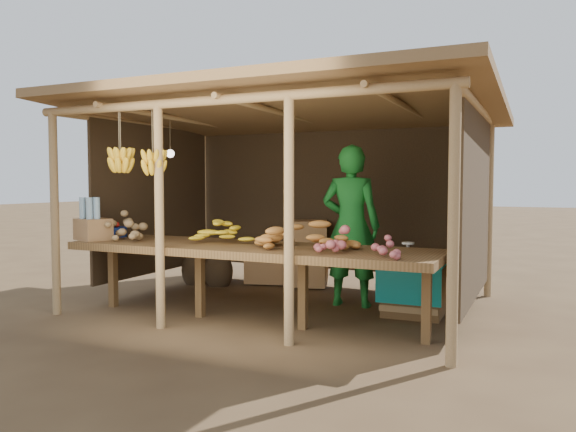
% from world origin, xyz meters
% --- Properties ---
extents(ground, '(60.00, 60.00, 0.00)m').
position_xyz_m(ground, '(0.00, 0.00, 0.00)').
color(ground, brown).
rests_on(ground, ground).
extents(stall_structure, '(4.70, 3.50, 2.43)m').
position_xyz_m(stall_structure, '(-0.05, 0.12, 1.93)').
color(stall_structure, tan).
rests_on(stall_structure, ground).
extents(counter, '(3.90, 1.05, 0.80)m').
position_xyz_m(counter, '(0.00, -0.95, 0.74)').
color(counter, brown).
rests_on(counter, ground).
extents(potato_heap, '(1.01, 0.80, 0.36)m').
position_xyz_m(potato_heap, '(-1.61, -0.99, 0.98)').
color(potato_heap, '#9D7D51').
rests_on(potato_heap, counter).
extents(sweet_potato_heap, '(1.01, 0.68, 0.36)m').
position_xyz_m(sweet_potato_heap, '(0.65, -0.96, 0.98)').
color(sweet_potato_heap, '#B6742E').
rests_on(sweet_potato_heap, counter).
extents(onion_heap, '(0.91, 0.65, 0.36)m').
position_xyz_m(onion_heap, '(1.22, -1.23, 0.98)').
color(onion_heap, '#BE5C5F').
rests_on(onion_heap, counter).
extents(banana_pile, '(0.63, 0.41, 0.35)m').
position_xyz_m(banana_pile, '(-0.33, -0.90, 0.97)').
color(banana_pile, yellow).
rests_on(banana_pile, counter).
extents(tomato_basin, '(0.34, 0.34, 0.18)m').
position_xyz_m(tomato_basin, '(-1.90, -0.84, 0.87)').
color(tomato_basin, navy).
rests_on(tomato_basin, counter).
extents(bottle_box, '(0.46, 0.42, 0.48)m').
position_xyz_m(bottle_box, '(-1.85, -1.20, 0.98)').
color(bottle_box, '#A07448').
rests_on(bottle_box, counter).
extents(vendor, '(0.72, 0.51, 1.87)m').
position_xyz_m(vendor, '(0.69, 0.25, 0.94)').
color(vendor, '#1A7527').
rests_on(vendor, ground).
extents(tarp_crate, '(0.70, 0.61, 0.82)m').
position_xyz_m(tarp_crate, '(1.46, 0.08, 0.33)').
color(tarp_crate, brown).
rests_on(tarp_crate, ground).
extents(carton_stack, '(1.29, 0.60, 0.90)m').
position_xyz_m(carton_stack, '(-0.44, 1.12, 0.40)').
color(carton_stack, '#A07448').
rests_on(carton_stack, ground).
extents(burlap_sacks, '(0.78, 0.41, 0.55)m').
position_xyz_m(burlap_sacks, '(-1.58, 0.70, 0.24)').
color(burlap_sacks, '#43311F').
rests_on(burlap_sacks, ground).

